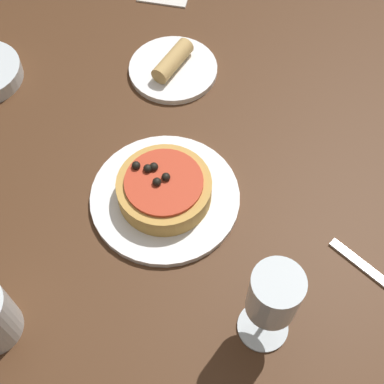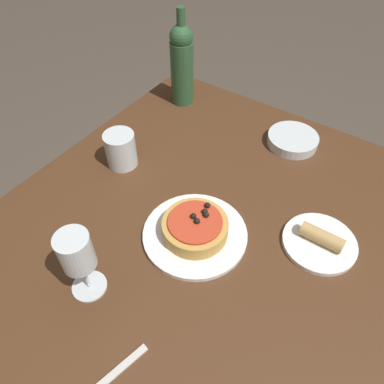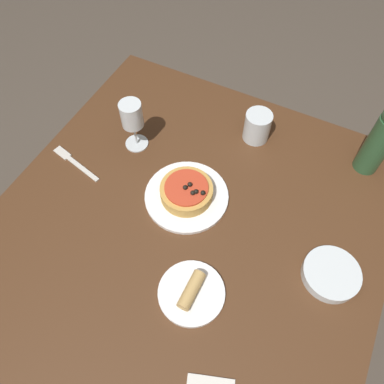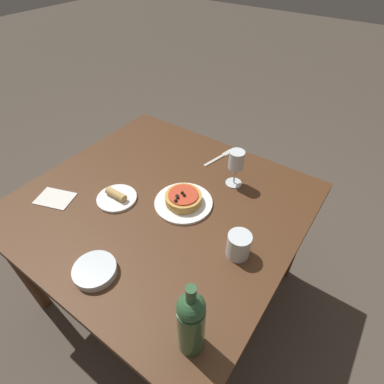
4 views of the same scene
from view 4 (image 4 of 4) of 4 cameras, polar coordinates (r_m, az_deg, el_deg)
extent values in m
plane|color=#4C4238|center=(1.85, -4.40, -17.62)|extent=(14.00, 14.00, 0.00)
cube|color=#4C2D19|center=(1.30, -5.99, -2.30)|extent=(1.14, 1.08, 0.03)
cylinder|color=#4C2D19|center=(1.71, 19.21, -8.29)|extent=(0.06, 0.06, 0.67)
cylinder|color=#4C2D19|center=(2.06, -7.81, 4.25)|extent=(0.06, 0.06, 0.67)
cylinder|color=#4C2D19|center=(1.72, -29.59, -12.71)|extent=(0.06, 0.06, 0.67)
cylinder|color=white|center=(1.26, -1.63, -2.06)|extent=(0.25, 0.25, 0.01)
cylinder|color=gold|center=(1.25, -1.65, -1.25)|extent=(0.15, 0.15, 0.04)
cylinder|color=red|center=(1.23, -1.67, -0.51)|extent=(0.13, 0.13, 0.01)
sphere|color=black|center=(1.21, -2.75, -1.05)|extent=(0.01, 0.01, 0.01)
sphere|color=black|center=(1.22, -1.50, -0.61)|extent=(0.01, 0.01, 0.01)
sphere|color=black|center=(1.20, -3.11, -1.66)|extent=(0.01, 0.01, 0.01)
sphere|color=black|center=(1.23, -1.87, -0.15)|extent=(0.01, 0.01, 0.01)
sphere|color=black|center=(1.22, -2.87, -0.73)|extent=(0.01, 0.01, 0.01)
cylinder|color=silver|center=(1.37, 7.91, 1.71)|extent=(0.07, 0.07, 0.00)
cylinder|color=silver|center=(1.34, 8.10, 3.20)|extent=(0.01, 0.01, 0.09)
cylinder|color=silver|center=(1.29, 8.46, 6.09)|extent=(0.07, 0.07, 0.08)
cylinder|color=#2D5633|center=(0.86, -0.16, -24.53)|extent=(0.07, 0.07, 0.20)
sphere|color=#2D5633|center=(0.75, -0.18, -21.05)|extent=(0.07, 0.07, 0.07)
cylinder|color=#2D5633|center=(0.71, -0.19, -19.24)|extent=(0.03, 0.03, 0.07)
cylinder|color=silver|center=(1.07, 8.88, -9.98)|extent=(0.08, 0.08, 0.10)
cylinder|color=silver|center=(1.10, -18.00, -14.04)|extent=(0.15, 0.15, 0.03)
cube|color=beige|center=(1.50, 4.28, 6.05)|extent=(0.04, 0.14, 0.00)
cube|color=beige|center=(1.56, 6.83, 7.45)|extent=(0.04, 0.06, 0.00)
cylinder|color=white|center=(1.32, -14.11, -1.16)|extent=(0.17, 0.17, 0.01)
cylinder|color=tan|center=(1.31, -14.28, -0.45)|extent=(0.10, 0.03, 0.03)
cube|color=silver|center=(1.42, -24.63, -1.12)|extent=(0.18, 0.15, 0.00)
camera|label=1|loc=(1.01, 28.76, 30.78)|focal=50.00mm
camera|label=2|loc=(1.43, -1.18, 35.59)|focal=35.00mm
camera|label=3|loc=(1.14, -41.95, 36.81)|focal=35.00mm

